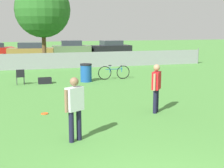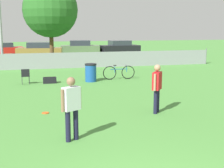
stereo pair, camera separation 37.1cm
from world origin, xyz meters
The scene contains 13 objects.
fence_backline centered at (0.00, 18.00, 0.55)m, with size 22.79×0.07×1.21m.
tree_near_pole centered at (-0.33, 21.11, 4.14)m, with size 4.23×4.23×6.27m.
player_thrower_red centered at (2.26, 5.64, 0.95)m, with size 0.44×0.49×1.64m.
player_receiver_white centered at (-0.80, 3.71, 0.95)m, with size 0.54×0.40×1.64m.
frisbee_disc centered at (-1.38, 6.47, 0.01)m, with size 0.25×0.25×0.03m.
folding_chair_sideline centered at (-2.14, 12.24, 0.46)m, with size 0.43×0.43×0.78m.
bicycle_sideline centered at (2.83, 12.56, 0.39)m, with size 1.80×0.44×0.80m.
trash_bin centered at (1.19, 12.23, 0.48)m, with size 0.62×0.62×0.96m.
gear_bag_sideline centered at (-0.95, 12.27, 0.15)m, with size 0.67×0.37×0.33m.
parked_car_red centered at (-4.94, 29.78, 0.65)m, with size 4.53×2.53×1.29m.
parked_car_tan centered at (-1.19, 26.84, 0.69)m, with size 4.43×2.27×1.43m.
parked_car_olive centered at (3.08, 29.57, 0.69)m, with size 4.21×2.09×1.46m.
parked_car_dark centered at (7.45, 29.28, 0.68)m, with size 4.41×2.27×1.41m.
Camera 2 is at (-1.63, -3.88, 2.85)m, focal length 50.00 mm.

